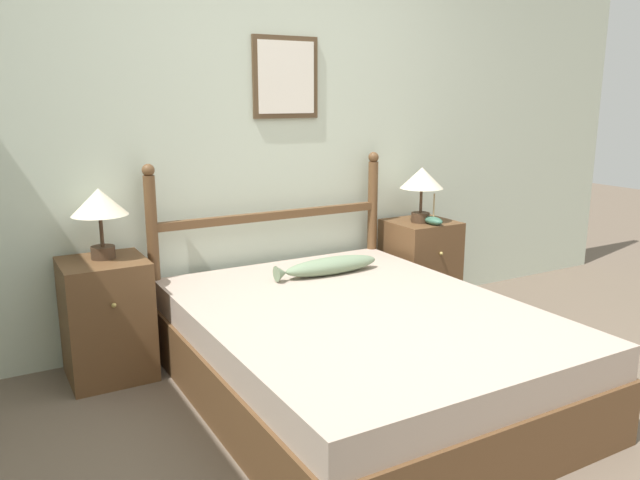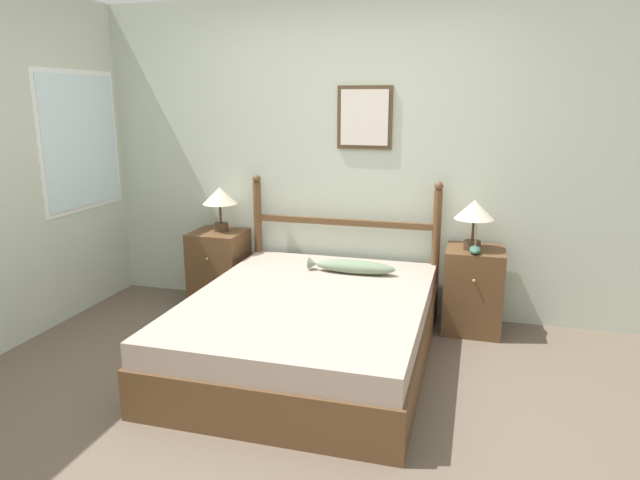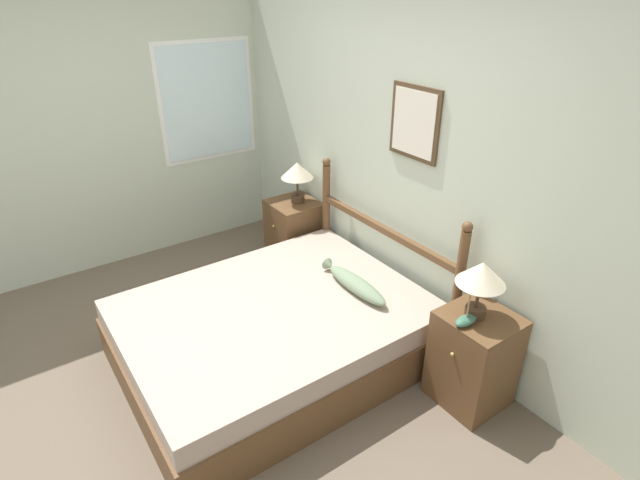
% 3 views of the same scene
% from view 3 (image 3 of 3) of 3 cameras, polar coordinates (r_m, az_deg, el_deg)
% --- Properties ---
extents(ground_plane, '(16.00, 16.00, 0.00)m').
position_cam_3_polar(ground_plane, '(3.63, -13.92, -16.31)').
color(ground_plane, brown).
extents(wall_back, '(6.40, 0.08, 2.55)m').
position_cam_3_polar(wall_back, '(3.76, 8.96, 8.75)').
color(wall_back, beige).
rests_on(wall_back, ground_plane).
extents(wall_left, '(0.08, 6.40, 2.55)m').
position_cam_3_polar(wall_left, '(4.89, -25.17, 10.96)').
color(wall_left, beige).
rests_on(wall_left, ground_plane).
extents(bed, '(1.58, 2.06, 0.47)m').
position_cam_3_polar(bed, '(3.65, -5.19, -10.45)').
color(bed, brown).
rests_on(bed, ground_plane).
extents(headboard, '(1.59, 0.07, 1.13)m').
position_cam_3_polar(headboard, '(3.92, 7.18, -0.68)').
color(headboard, brown).
rests_on(headboard, ground_plane).
extents(nightstand_left, '(0.44, 0.45, 0.65)m').
position_cam_3_polar(nightstand_left, '(4.74, -2.94, 0.71)').
color(nightstand_left, brown).
rests_on(nightstand_left, ground_plane).
extents(nightstand_right, '(0.44, 0.45, 0.65)m').
position_cam_3_polar(nightstand_right, '(3.42, 17.12, -12.80)').
color(nightstand_right, brown).
rests_on(nightstand_right, ground_plane).
extents(table_lamp_left, '(0.29, 0.29, 0.38)m').
position_cam_3_polar(table_lamp_left, '(4.50, -2.63, 7.71)').
color(table_lamp_left, '#422D1E').
rests_on(table_lamp_left, nightstand_left).
extents(table_lamp_right, '(0.29, 0.29, 0.38)m').
position_cam_3_polar(table_lamp_right, '(3.06, 17.95, -3.98)').
color(table_lamp_right, '#422D1E').
rests_on(table_lamp_right, nightstand_right).
extents(model_boat, '(0.08, 0.17, 0.21)m').
position_cam_3_polar(model_boat, '(3.11, 16.35, -8.78)').
color(model_boat, '#386651').
rests_on(model_boat, nightstand_right).
extents(fish_pillow, '(0.67, 0.14, 0.10)m').
position_cam_3_polar(fish_pillow, '(3.63, 4.01, -5.00)').
color(fish_pillow, gray).
rests_on(fish_pillow, bed).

